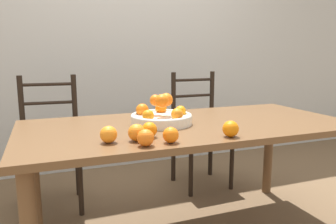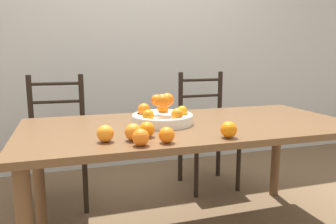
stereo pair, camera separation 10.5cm
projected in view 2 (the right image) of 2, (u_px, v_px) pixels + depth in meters
wall_back at (136, 36)px, 3.23m from camera, size 8.00×0.06×2.60m
dining_table at (190, 137)px, 1.94m from camera, size 1.93×0.91×0.73m
fruit_bowl at (162, 116)px, 1.91m from camera, size 0.36×0.36×0.18m
orange_loose_0 at (141, 137)px, 1.45m from camera, size 0.08×0.08×0.08m
orange_loose_1 at (133, 132)px, 1.54m from camera, size 0.08×0.08×0.08m
orange_loose_2 at (167, 135)px, 1.50m from camera, size 0.07×0.07×0.07m
orange_loose_3 at (147, 129)px, 1.61m from camera, size 0.08×0.08×0.08m
orange_loose_4 at (105, 134)px, 1.52m from camera, size 0.08×0.08×0.08m
orange_loose_5 at (229, 130)px, 1.59m from camera, size 0.08×0.08×0.08m
chair_left at (57, 142)px, 2.45m from camera, size 0.44×0.42×0.97m
chair_right at (207, 131)px, 2.81m from camera, size 0.43×0.41×0.97m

